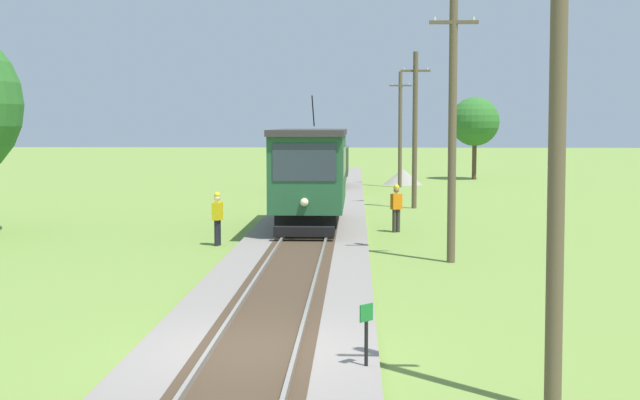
{
  "coord_description": "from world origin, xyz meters",
  "views": [
    {
      "loc": [
        1.71,
        -14.01,
        4.02
      ],
      "look_at": [
        0.43,
        15.58,
        1.34
      ],
      "focal_mm": 47.25,
      "sensor_mm": 36.0,
      "label": 1
    }
  ],
  "objects_px": {
    "red_tram": "(311,173)",
    "track_worker": "(217,216)",
    "second_worker": "(396,206)",
    "utility_pole_mid": "(415,129)",
    "utility_pole_foreground": "(557,127)",
    "freight_car": "(329,164)",
    "trackside_signal_marker": "(366,336)",
    "utility_pole_far": "(400,128)",
    "tree_right_near": "(475,122)",
    "utility_pole_near_tram": "(452,124)",
    "gravel_pile": "(403,177)"
  },
  "relations": [
    {
      "from": "red_tram",
      "to": "track_worker",
      "type": "bearing_deg",
      "value": -125.19
    },
    {
      "from": "second_worker",
      "to": "utility_pole_mid",
      "type": "bearing_deg",
      "value": 146.92
    },
    {
      "from": "red_tram",
      "to": "utility_pole_foreground",
      "type": "bearing_deg",
      "value": -77.28
    },
    {
      "from": "freight_car",
      "to": "trackside_signal_marker",
      "type": "height_order",
      "value": "freight_car"
    },
    {
      "from": "utility_pole_mid",
      "to": "freight_car",
      "type": "bearing_deg",
      "value": 110.85
    },
    {
      "from": "red_tram",
      "to": "utility_pole_far",
      "type": "bearing_deg",
      "value": 78.57
    },
    {
      "from": "trackside_signal_marker",
      "to": "tree_right_near",
      "type": "bearing_deg",
      "value": 80.16
    },
    {
      "from": "freight_car",
      "to": "utility_pole_near_tram",
      "type": "xyz_separation_m",
      "value": [
        4.47,
        -27.38,
        2.47
      ]
    },
    {
      "from": "red_tram",
      "to": "utility_pole_mid",
      "type": "distance_m",
      "value": 9.8
    },
    {
      "from": "trackside_signal_marker",
      "to": "utility_pole_far",
      "type": "bearing_deg",
      "value": 86.34
    },
    {
      "from": "utility_pole_foreground",
      "to": "second_worker",
      "type": "bearing_deg",
      "value": 93.75
    },
    {
      "from": "utility_pole_foreground",
      "to": "tree_right_near",
      "type": "bearing_deg",
      "value": 83.37
    },
    {
      "from": "track_worker",
      "to": "tree_right_near",
      "type": "relative_size",
      "value": 0.3
    },
    {
      "from": "utility_pole_near_tram",
      "to": "track_worker",
      "type": "relative_size",
      "value": 4.4
    },
    {
      "from": "utility_pole_foreground",
      "to": "gravel_pile",
      "type": "bearing_deg",
      "value": 89.58
    },
    {
      "from": "freight_car",
      "to": "track_worker",
      "type": "xyz_separation_m",
      "value": [
        -2.88,
        -24.39,
        -0.57
      ]
    },
    {
      "from": "freight_car",
      "to": "track_worker",
      "type": "bearing_deg",
      "value": -96.73
    },
    {
      "from": "track_worker",
      "to": "utility_pole_near_tram",
      "type": "bearing_deg",
      "value": -6.52
    },
    {
      "from": "gravel_pile",
      "to": "track_worker",
      "type": "xyz_separation_m",
      "value": [
        -7.67,
        -28.64,
        0.46
      ]
    },
    {
      "from": "utility_pole_mid",
      "to": "second_worker",
      "type": "relative_size",
      "value": 4.15
    },
    {
      "from": "freight_car",
      "to": "gravel_pile",
      "type": "bearing_deg",
      "value": 41.56
    },
    {
      "from": "red_tram",
      "to": "utility_pole_far",
      "type": "distance_m",
      "value": 22.59
    },
    {
      "from": "utility_pole_foreground",
      "to": "track_worker",
      "type": "bearing_deg",
      "value": 115.06
    },
    {
      "from": "utility_pole_far",
      "to": "tree_right_near",
      "type": "distance_m",
      "value": 9.69
    },
    {
      "from": "utility_pole_far",
      "to": "second_worker",
      "type": "bearing_deg",
      "value": -93.25
    },
    {
      "from": "tree_right_near",
      "to": "utility_pole_near_tram",
      "type": "bearing_deg",
      "value": -98.89
    },
    {
      "from": "utility_pole_near_tram",
      "to": "tree_right_near",
      "type": "relative_size",
      "value": 1.32
    },
    {
      "from": "second_worker",
      "to": "tree_right_near",
      "type": "xyz_separation_m",
      "value": [
        7.05,
        30.23,
        3.19
      ]
    },
    {
      "from": "red_tram",
      "to": "track_worker",
      "type": "height_order",
      "value": "red_tram"
    },
    {
      "from": "utility_pole_far",
      "to": "second_worker",
      "type": "height_order",
      "value": "utility_pole_far"
    },
    {
      "from": "second_worker",
      "to": "utility_pole_foreground",
      "type": "bearing_deg",
      "value": -21.22
    },
    {
      "from": "second_worker",
      "to": "trackside_signal_marker",
      "type": "bearing_deg",
      "value": -29.15
    },
    {
      "from": "utility_pole_mid",
      "to": "gravel_pile",
      "type": "distance_m",
      "value": 16.32
    },
    {
      "from": "utility_pole_mid",
      "to": "second_worker",
      "type": "bearing_deg",
      "value": -98.11
    },
    {
      "from": "utility_pole_far",
      "to": "track_worker",
      "type": "bearing_deg",
      "value": -105.68
    },
    {
      "from": "gravel_pile",
      "to": "red_tram",
      "type": "bearing_deg",
      "value": -101.04
    },
    {
      "from": "red_tram",
      "to": "freight_car",
      "type": "xyz_separation_m",
      "value": [
        -0.0,
        20.31,
        -0.64
      ]
    },
    {
      "from": "second_worker",
      "to": "utility_pole_far",
      "type": "bearing_deg",
      "value": 151.78
    },
    {
      "from": "red_tram",
      "to": "track_worker",
      "type": "xyz_separation_m",
      "value": [
        -2.88,
        -4.08,
        -1.21
      ]
    },
    {
      "from": "utility_pole_foreground",
      "to": "trackside_signal_marker",
      "type": "relative_size",
      "value": 6.58
    },
    {
      "from": "trackside_signal_marker",
      "to": "track_worker",
      "type": "distance_m",
      "value": 15.1
    },
    {
      "from": "utility_pole_near_tram",
      "to": "tree_right_near",
      "type": "xyz_separation_m",
      "value": [
        5.78,
        36.93,
        0.15
      ]
    },
    {
      "from": "red_tram",
      "to": "freight_car",
      "type": "bearing_deg",
      "value": 90.01
    },
    {
      "from": "red_tram",
      "to": "gravel_pile",
      "type": "relative_size",
      "value": 3.29
    },
    {
      "from": "freight_car",
      "to": "utility_pole_far",
      "type": "distance_m",
      "value": 5.29
    },
    {
      "from": "freight_car",
      "to": "utility_pole_far",
      "type": "height_order",
      "value": "utility_pole_far"
    },
    {
      "from": "gravel_pile",
      "to": "tree_right_near",
      "type": "xyz_separation_m",
      "value": [
        5.45,
        5.3,
        3.65
      ]
    },
    {
      "from": "tree_right_near",
      "to": "utility_pole_mid",
      "type": "bearing_deg",
      "value": -105.18
    },
    {
      "from": "trackside_signal_marker",
      "to": "gravel_pile",
      "type": "height_order",
      "value": "trackside_signal_marker"
    },
    {
      "from": "freight_car",
      "to": "red_tram",
      "type": "bearing_deg",
      "value": -89.99
    }
  ]
}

